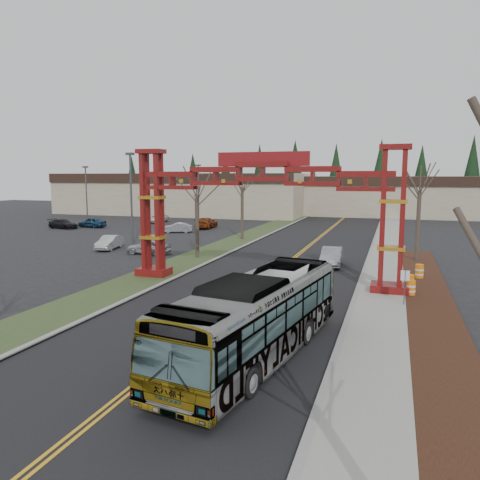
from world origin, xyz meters
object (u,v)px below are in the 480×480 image
at_px(silver_sedan, 332,257).
at_px(parked_car_mid_b, 92,222).
at_px(bare_tree_right_far, 420,193).
at_px(barrel_south, 411,288).
at_px(retail_building_east, 406,196).
at_px(barrel_mid, 409,283).
at_px(parked_car_mid_a, 206,223).
at_px(retail_building_west, 188,193).
at_px(parked_car_far_c, 63,224).
at_px(bare_tree_median_mid, 197,198).
at_px(barrel_north, 419,272).
at_px(gateway_arch, 263,193).
at_px(transit_bus, 257,317).
at_px(bare_tree_median_far, 242,188).
at_px(street_sign, 405,281).
at_px(parked_car_far_a, 177,228).
at_px(light_pole_mid, 86,192).
at_px(parked_car_near_a, 149,247).
at_px(light_pole_far, 198,189).
at_px(parked_car_near_b, 109,242).
at_px(parked_car_far_b, 158,218).
at_px(light_pole_near, 131,192).

bearing_deg(silver_sedan, parked_car_mid_b, 149.99).
height_order(bare_tree_right_far, barrel_south, bare_tree_right_far).
height_order(retail_building_east, barrel_south, retail_building_east).
height_order(retail_building_east, barrel_mid, retail_building_east).
relative_size(barrel_south, barrel_mid, 0.93).
bearing_deg(parked_car_mid_a, retail_building_west, -64.38).
bearing_deg(retail_building_west, parked_car_far_c, -98.28).
bearing_deg(bare_tree_median_mid, silver_sedan, 0.56).
bearing_deg(barrel_north, parked_car_far_c, 157.48).
height_order(gateway_arch, transit_bus, gateway_arch).
bearing_deg(bare_tree_median_far, silver_sedan, -47.19).
distance_m(silver_sedan, parked_car_mid_a, 29.35).
relative_size(bare_tree_median_far, street_sign, 3.95).
height_order(bare_tree_median_mid, street_sign, bare_tree_median_mid).
xyz_separation_m(parked_car_far_c, bare_tree_median_mid, (26.48, -15.41, 4.59)).
xyz_separation_m(retail_building_west, street_sign, (38.80, -56.78, -2.30)).
bearing_deg(parked_car_far_a, barrel_north, 35.64).
bearing_deg(parked_car_far_a, light_pole_mid, -118.11).
xyz_separation_m(parked_car_far_c, light_pole_mid, (1.78, 2.96, 4.23)).
relative_size(parked_car_near_a, barrel_south, 4.07).
distance_m(bare_tree_median_far, barrel_mid, 26.40).
height_order(street_sign, barrel_mid, street_sign).
bearing_deg(parked_car_far_c, barrel_north, -104.04).
bearing_deg(parked_car_far_a, retail_building_east, 124.16).
bearing_deg(transit_bus, parked_car_far_a, 129.09).
bearing_deg(light_pole_far, street_sign, -53.44).
distance_m(silver_sedan, parked_car_near_b, 21.66).
bearing_deg(light_pole_mid, parked_car_near_a, -42.28).
relative_size(retail_building_east, parked_car_mid_a, 7.56).
xyz_separation_m(bare_tree_right_far, barrel_mid, (-0.84, -11.21, -5.17)).
xyz_separation_m(parked_car_mid_a, parked_car_far_a, (-1.58, -5.71, -0.11)).
distance_m(retail_building_west, parked_car_far_c, 31.27).
relative_size(parked_car_mid_a, parked_car_far_b, 1.06).
height_order(retail_building_west, parked_car_far_c, retail_building_west).
height_order(transit_bus, light_pole_near, light_pole_near).
xyz_separation_m(parked_car_near_b, bare_tree_median_far, (10.09, 10.72, 5.12)).
height_order(parked_car_mid_b, parked_car_far_c, parked_car_mid_b).
relative_size(parked_car_mid_b, parked_car_far_b, 0.85).
bearing_deg(street_sign, light_pole_far, 126.56).
height_order(silver_sedan, barrel_north, silver_sedan).
xyz_separation_m(parked_car_near_a, bare_tree_median_mid, (5.02, -0.47, 4.54)).
height_order(bare_tree_median_mid, bare_tree_median_far, bare_tree_median_far).
xyz_separation_m(barrel_mid, barrel_north, (0.75, 3.83, -0.00)).
bearing_deg(bare_tree_right_far, retail_building_east, 90.00).
xyz_separation_m(parked_car_far_b, bare_tree_median_mid, (18.26, -26.78, 4.56)).
bearing_deg(parked_car_mid_a, light_pole_far, -62.97).
distance_m(parked_car_mid_a, light_pole_mid, 17.37).
xyz_separation_m(street_sign, barrel_north, (1.11, 7.60, -0.93)).
bearing_deg(parked_car_near_b, retail_building_west, 94.52).
bearing_deg(parked_car_mid_b, bare_tree_right_far, 76.42).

